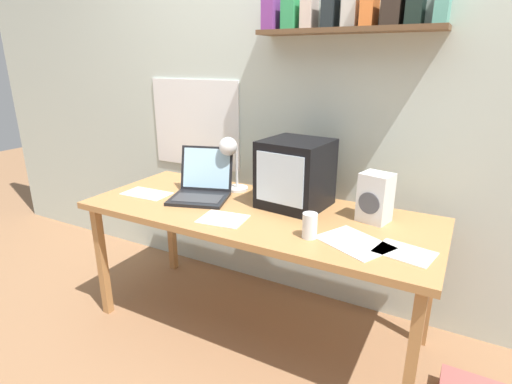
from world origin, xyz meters
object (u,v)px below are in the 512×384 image
object	(u,v)px
corner_desk	(256,220)
desk_lamp	(230,155)
printed_handout	(147,194)
open_notebook	(354,242)
space_heater	(375,198)
crt_monitor	(295,174)
juice_glass	(310,227)
loose_paper_near_monitor	(405,253)
loose_paper_near_laptop	(223,219)
laptop	(202,185)

from	to	relation	value
corner_desk	desk_lamp	size ratio (longest dim) A/B	5.63
corner_desk	desk_lamp	bearing A→B (deg)	144.53
desk_lamp	printed_handout	distance (m)	0.54
open_notebook	printed_handout	size ratio (longest dim) A/B	1.27
space_heater	printed_handout	xyz separation A→B (m)	(-1.27, -0.23, -0.12)
printed_handout	open_notebook	bearing A→B (deg)	-2.97
crt_monitor	juice_glass	world-z (taller)	crt_monitor
loose_paper_near_monitor	corner_desk	bearing A→B (deg)	169.87
loose_paper_near_laptop	corner_desk	bearing A→B (deg)	66.60
laptop	open_notebook	world-z (taller)	laptop
juice_glass	loose_paper_near_monitor	distance (m)	0.40
juice_glass	loose_paper_near_laptop	xyz separation A→B (m)	(-0.45, -0.01, -0.05)
laptop	printed_handout	bearing A→B (deg)	-176.10
desk_lamp	juice_glass	size ratio (longest dim) A/B	2.87
corner_desk	printed_handout	size ratio (longest dim) A/B	6.58
juice_glass	space_heater	bearing A→B (deg)	58.44
corner_desk	space_heater	bearing A→B (deg)	14.37
laptop	open_notebook	distance (m)	0.96
laptop	printed_handout	size ratio (longest dim) A/B	1.45
laptop	desk_lamp	distance (m)	0.24
crt_monitor	loose_paper_near_monitor	distance (m)	0.71
laptop	desk_lamp	xyz separation A→B (m)	(0.10, 0.15, 0.16)
open_notebook	laptop	bearing A→B (deg)	168.45
space_heater	open_notebook	xyz separation A→B (m)	(-0.01, -0.29, -0.12)
juice_glass	loose_paper_near_monitor	world-z (taller)	juice_glass
space_heater	printed_handout	bearing A→B (deg)	-156.15
laptop	juice_glass	distance (m)	0.79
laptop	desk_lamp	size ratio (longest dim) A/B	1.24
corner_desk	laptop	distance (m)	0.40
desk_lamp	loose_paper_near_laptop	xyz separation A→B (m)	(0.20, -0.39, -0.22)
juice_glass	loose_paper_near_laptop	size ratio (longest dim) A/B	0.47
printed_handout	loose_paper_near_laptop	bearing A→B (deg)	-10.50
desk_lamp	loose_paper_near_monitor	size ratio (longest dim) A/B	1.30
laptop	space_heater	distance (m)	0.96
juice_glass	loose_paper_near_laptop	distance (m)	0.46
open_notebook	desk_lamp	bearing A→B (deg)	157.86
corner_desk	loose_paper_near_laptop	xyz separation A→B (m)	(-0.08, -0.19, 0.06)
juice_glass	printed_handout	bearing A→B (deg)	174.23
loose_paper_near_laptop	printed_handout	xyz separation A→B (m)	(-0.61, 0.11, -0.00)
desk_lamp	loose_paper_near_monitor	xyz separation A→B (m)	(1.05, -0.34, -0.22)
loose_paper_near_laptop	crt_monitor	bearing A→B (deg)	56.61
corner_desk	open_notebook	distance (m)	0.58
space_heater	printed_handout	size ratio (longest dim) A/B	0.85
corner_desk	printed_handout	world-z (taller)	printed_handout
space_heater	loose_paper_near_laptop	xyz separation A→B (m)	(-0.66, -0.34, -0.12)
open_notebook	printed_handout	bearing A→B (deg)	177.03
crt_monitor	loose_paper_near_laptop	distance (m)	0.46
space_heater	loose_paper_near_monitor	bearing A→B (deg)	-41.90
laptop	loose_paper_near_laptop	bearing A→B (deg)	-57.24
corner_desk	loose_paper_near_laptop	distance (m)	0.22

